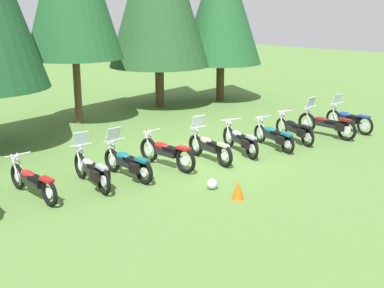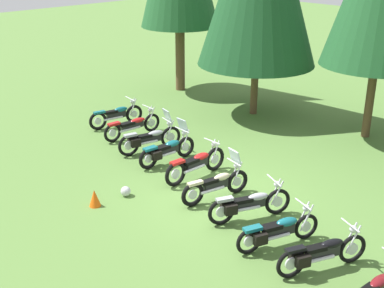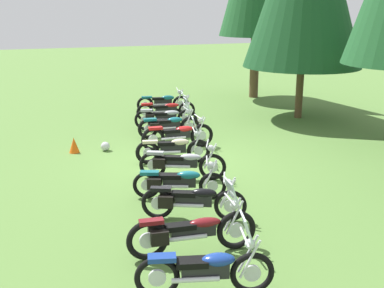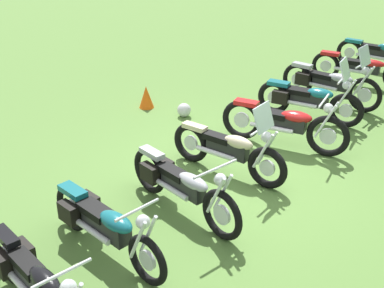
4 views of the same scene
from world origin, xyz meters
TOP-DOWN VIEW (x-y plane):
  - ground_plane at (0.00, 0.00)m, footprint 80.00×80.00m
  - motorcycle_0 at (-6.69, 1.39)m, footprint 0.75×2.21m
  - motorcycle_1 at (-5.38, 1.15)m, footprint 0.70×2.39m
  - motorcycle_2 at (-3.87, 0.68)m, footprint 0.87×2.26m
  - motorcycle_3 at (-2.76, 0.49)m, footprint 0.72×2.19m
  - motorcycle_4 at (-1.33, 0.40)m, footprint 0.68×2.37m
  - motorcycle_5 at (0.02, -0.13)m, footprint 0.73×2.16m
  - motorcycle_6 at (1.35, -0.35)m, footprint 1.13×2.15m
  - motorcycle_7 at (2.61, -0.82)m, footprint 1.00×2.13m
  - motorcycle_8 at (3.84, -0.88)m, footprint 1.04×2.12m
  - motorcycle_9 at (5.27, -1.37)m, footprint 0.64×2.46m
  - motorcycle_10 at (6.61, -1.55)m, footprint 0.78×2.19m
  - traffic_cone at (-1.98, -2.79)m, footprint 0.32×0.32m
  - dropped_helmet at (-1.87, -1.84)m, footprint 0.29×0.29m

SIDE VIEW (x-z plane):
  - ground_plane at x=0.00m, z-range 0.00..0.00m
  - dropped_helmet at x=-1.87m, z-range 0.00..0.29m
  - traffic_cone at x=-1.98m, z-range 0.00..0.48m
  - motorcycle_1 at x=-5.38m, z-range -0.06..0.93m
  - motorcycle_7 at x=2.61m, z-range -0.05..0.93m
  - motorcycle_0 at x=-6.69m, z-range -0.06..0.95m
  - motorcycle_8 at x=3.84m, z-range -0.05..0.95m
  - motorcycle_6 at x=1.35m, z-range -0.06..0.96m
  - motorcycle_5 at x=0.02m, z-range -0.22..1.13m
  - motorcycle_3 at x=-2.76m, z-range -0.22..1.14m
  - motorcycle_4 at x=-1.33m, z-range -0.05..0.99m
  - motorcycle_2 at x=-3.87m, z-range -0.22..1.17m
  - motorcycle_9 at x=5.27m, z-range -0.22..1.17m
  - motorcycle_10 at x=6.61m, z-range -0.20..1.17m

